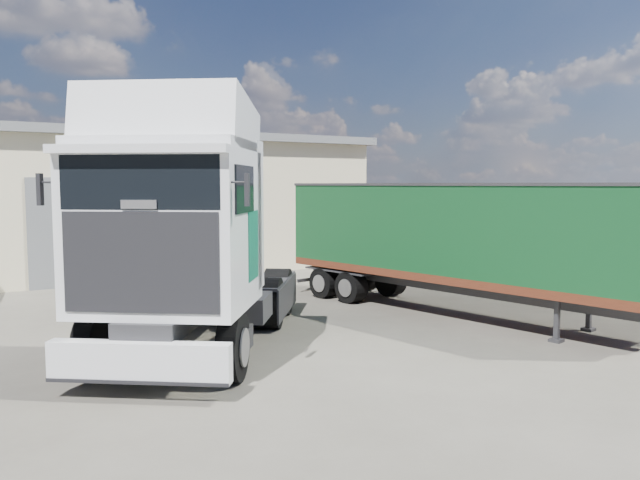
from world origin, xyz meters
TOP-DOWN VIEW (x-y plane):
  - ground at (0.00, 0.00)m, footprint 120.00×120.00m
  - brick_boundary_wall at (11.50, 6.00)m, footprint 0.35×26.00m
  - tractor_unit at (-2.10, -0.05)m, footprint 6.64×7.69m
  - box_trailer at (5.19, 0.56)m, footprint 4.27×10.49m

SIDE VIEW (x-z plane):
  - ground at x=0.00m, z-range 0.00..0.00m
  - brick_boundary_wall at x=11.50m, z-range 0.00..2.50m
  - box_trailer at x=5.19m, z-range 0.37..3.78m
  - tractor_unit at x=-2.10m, z-range -0.40..4.67m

